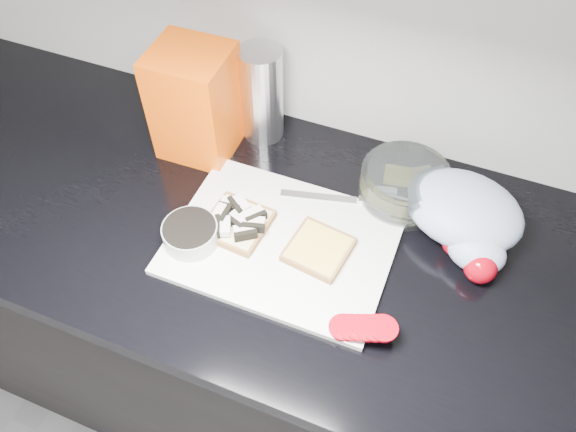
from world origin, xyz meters
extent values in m
cube|color=black|center=(0.00, 1.20, 0.43)|extent=(3.50, 0.60, 0.86)
cube|color=black|center=(0.00, 1.20, 0.88)|extent=(3.50, 0.64, 0.04)
cube|color=silver|center=(-0.10, 1.17, 0.91)|extent=(0.40, 0.30, 0.01)
cube|color=beige|center=(-0.19, 1.17, 0.92)|extent=(0.12, 0.12, 0.01)
cube|color=silver|center=(-0.21, 1.20, 0.93)|extent=(0.04, 0.03, 0.01)
cube|color=black|center=(-0.21, 1.20, 0.93)|extent=(0.04, 0.01, 0.02)
cube|color=silver|center=(-0.19, 1.20, 0.94)|extent=(0.04, 0.04, 0.01)
cube|color=black|center=(-0.19, 1.20, 0.94)|extent=(0.04, 0.03, 0.02)
cube|color=silver|center=(-0.16, 1.19, 0.93)|extent=(0.04, 0.04, 0.01)
cube|color=black|center=(-0.16, 1.19, 0.93)|extent=(0.03, 0.04, 0.02)
cube|color=silver|center=(-0.22, 1.16, 0.94)|extent=(0.02, 0.04, 0.01)
cube|color=black|center=(-0.22, 1.16, 0.94)|extent=(0.01, 0.04, 0.02)
cube|color=silver|center=(-0.18, 1.17, 0.93)|extent=(0.04, 0.03, 0.01)
cube|color=black|center=(-0.18, 1.17, 0.93)|extent=(0.04, 0.02, 0.02)
cube|color=silver|center=(-0.16, 1.14, 0.94)|extent=(0.04, 0.04, 0.01)
cube|color=black|center=(-0.16, 1.14, 0.94)|extent=(0.04, 0.03, 0.02)
cube|color=silver|center=(-0.20, 1.14, 0.94)|extent=(0.04, 0.04, 0.01)
cube|color=black|center=(-0.20, 1.14, 0.94)|extent=(0.03, 0.04, 0.02)
cube|color=silver|center=(-0.15, 1.17, 0.94)|extent=(0.04, 0.03, 0.01)
cube|color=black|center=(-0.15, 1.17, 0.94)|extent=(0.04, 0.02, 0.02)
cube|color=beige|center=(-0.03, 1.17, 0.92)|extent=(0.12, 0.12, 0.01)
cube|color=gold|center=(-0.03, 1.17, 0.93)|extent=(0.10, 0.10, 0.00)
cylinder|color=#A40311|center=(0.06, 1.04, 0.91)|extent=(0.06, 0.06, 0.01)
cylinder|color=#A40311|center=(0.07, 1.04, 0.92)|extent=(0.06, 0.06, 0.01)
cylinder|color=#A40311|center=(0.09, 1.04, 0.92)|extent=(0.06, 0.06, 0.01)
cylinder|color=#A40311|center=(0.10, 1.05, 0.93)|extent=(0.05, 0.05, 0.01)
cylinder|color=#A40311|center=(0.11, 1.05, 0.93)|extent=(0.05, 0.05, 0.01)
cylinder|color=#A40311|center=(0.12, 1.05, 0.93)|extent=(0.06, 0.06, 0.01)
cube|color=silver|center=(-0.07, 1.29, 0.91)|extent=(0.15, 0.05, 0.00)
cube|color=silver|center=(0.04, 1.32, 0.92)|extent=(0.07, 0.03, 0.01)
cylinder|color=#ABB0B1|center=(-0.25, 1.11, 0.93)|extent=(0.10, 0.10, 0.05)
cylinder|color=black|center=(-0.25, 1.11, 0.95)|extent=(0.10, 0.10, 0.01)
cylinder|color=white|center=(-0.24, 1.25, 0.90)|extent=(0.10, 0.10, 0.01)
cylinder|color=silver|center=(0.08, 1.36, 0.94)|extent=(0.17, 0.17, 0.07)
cube|color=gold|center=(0.06, 1.36, 0.93)|extent=(0.06, 0.05, 0.04)
cube|color=#EBD98C|center=(0.10, 1.37, 0.92)|extent=(0.07, 0.07, 0.01)
cube|color=#F74F04|center=(-0.35, 1.35, 1.02)|extent=(0.15, 0.14, 0.23)
cylinder|color=silver|center=(-0.25, 1.43, 1.00)|extent=(0.09, 0.09, 0.21)
ellipsoid|color=#A8B8CF|center=(0.20, 1.33, 0.95)|extent=(0.25, 0.22, 0.10)
ellipsoid|color=#A8B8CF|center=(0.23, 1.26, 0.93)|extent=(0.12, 0.11, 0.07)
sphere|color=#A40311|center=(0.20, 1.27, 0.93)|extent=(0.06, 0.06, 0.06)
sphere|color=#A40311|center=(0.25, 1.23, 0.93)|extent=(0.06, 0.06, 0.06)
sphere|color=#A40311|center=(0.17, 1.31, 0.93)|extent=(0.06, 0.06, 0.06)
camera|label=1|loc=(0.14, 0.61, 1.75)|focal=35.00mm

